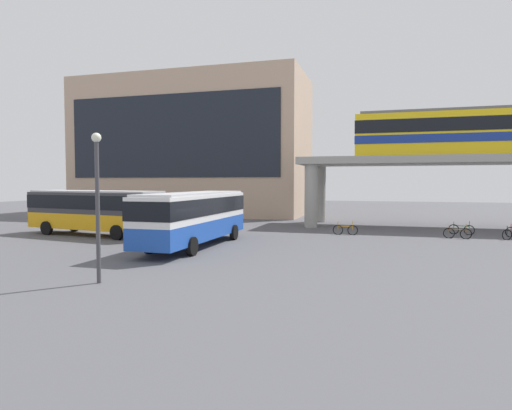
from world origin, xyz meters
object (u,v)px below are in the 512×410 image
bus_main (194,213)px  train (483,132)px  station_building (193,147)px  bicycle_brown (457,233)px  bicycle_orange (345,230)px  bus_secondary (96,208)px  bicycle_green (461,229)px

bus_main → train: bearing=40.2°
station_building → train: bearing=-17.8°
bus_main → bicycle_brown: bus_main is taller
train → bicycle_orange: size_ratio=11.28×
bicycle_orange → train: bearing=34.9°
train → bus_secondary: train is taller
bus_main → bicycle_orange: (8.13, 8.39, -1.63)m
train → bus_secondary: size_ratio=1.79×
train → bicycle_brown: train is taller
bus_main → station_building: bearing=114.4°
train → station_building: bearing=162.2°
station_building → bicycle_brown: bearing=-31.9°
bicycle_orange → bicycle_green: bearing=17.9°
station_building → bicycle_orange: size_ratio=15.17×
bus_main → bicycle_orange: 11.80m
bus_main → bicycle_brown: (15.61, 8.32, -1.63)m
bicycle_green → train: bearing=64.7°
bus_secondary → bicycle_brown: 25.22m
train → bicycle_green: 9.06m
station_building → train: (29.87, -9.58, -0.13)m
bicycle_brown → bicycle_green: bearing=76.1°
bus_secondary → bicycle_brown: size_ratio=6.34×
bicycle_brown → bus_secondary: bearing=-167.7°
bicycle_green → bus_main: bearing=-145.9°
station_building → bicycle_brown: station_building is taller
train → bus_main: 24.85m
station_building → bicycle_green: 32.04m
train → bus_secondary: bearing=-155.3°
bus_secondary → bicycle_green: size_ratio=6.57×
bus_secondary → bicycle_brown: (24.60, 5.35, -1.63)m
bicycle_brown → bicycle_green: 2.79m
bicycle_green → bicycle_orange: bearing=-162.1°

